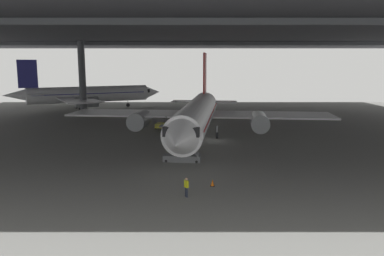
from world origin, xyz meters
The scene contains 9 objects.
ground_plane centered at (0.00, 0.00, 0.00)m, with size 110.00×110.00×0.00m, color gray.
hangar_structure centered at (-0.05, 13.75, 15.72)m, with size 121.00×99.00×16.34m.
airplane_main centered at (-1.39, -0.57, 3.60)m, with size 38.52×39.71×12.29m.
boarding_stairs centered at (-3.22, -11.40, 0.75)m, with size 4.49×1.92×4.83m.
crew_worker_near_nose centered at (-2.54, -22.75, 0.89)m, with size 0.38×0.48×1.58m.
crew_worker_by_stairs centered at (-3.86, -8.02, 0.96)m, with size 0.32×0.53×1.68m.
airplane_distant centered at (-26.83, 37.96, 3.45)m, with size 33.82×34.09×11.44m.
traffic_cone_orange centered at (-0.33, -20.02, 0.29)m, with size 0.36×0.36×0.60m.
baggage_tug centered at (-7.36, 9.99, 0.53)m, with size 1.57×2.35×0.90m.
Camera 1 is at (-2.09, -51.45, 10.30)m, focal length 35.56 mm.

